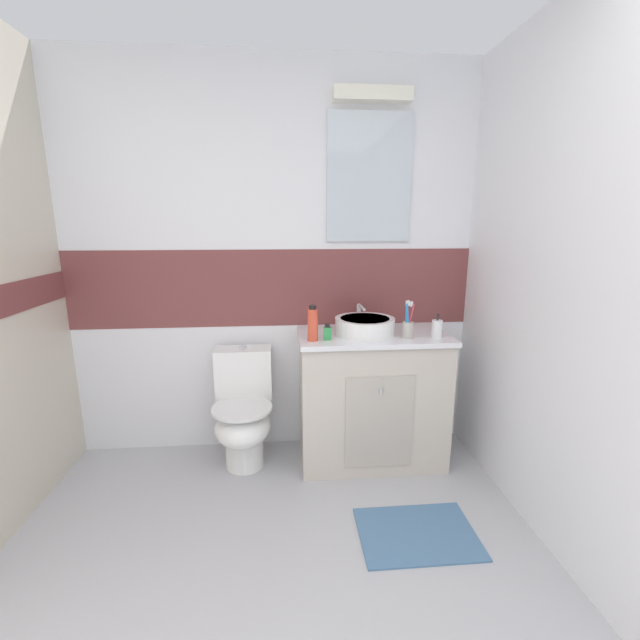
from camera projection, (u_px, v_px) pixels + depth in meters
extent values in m
cube|color=#B2B2B7|center=(274.00, 585.00, 1.83)|extent=(3.20, 3.48, 0.04)
cube|color=white|center=(276.00, 383.00, 2.94)|extent=(3.20, 0.10, 0.85)
cube|color=brown|center=(274.00, 287.00, 2.78)|extent=(3.20, 0.10, 0.50)
cube|color=white|center=(270.00, 155.00, 2.60)|extent=(3.20, 0.10, 1.15)
cube|color=silver|center=(369.00, 178.00, 2.62)|extent=(0.53, 0.02, 0.78)
cube|color=white|center=(373.00, 94.00, 2.48)|extent=(0.47, 0.10, 0.08)
cube|color=white|center=(610.00, 293.00, 1.66)|extent=(0.10, 3.48, 2.50)
cube|color=beige|center=(371.00, 399.00, 2.71)|extent=(0.90, 0.49, 0.82)
cube|color=white|center=(373.00, 336.00, 2.60)|extent=(0.92, 0.51, 0.03)
cube|color=#B6AD9F|center=(379.00, 422.00, 2.48)|extent=(0.41, 0.01, 0.57)
cylinder|color=silver|center=(381.00, 391.00, 2.41)|extent=(0.02, 0.02, 0.03)
cylinder|color=white|center=(365.00, 326.00, 2.58)|extent=(0.37, 0.37, 0.10)
cylinder|color=#B3B3B8|center=(365.00, 319.00, 2.57)|extent=(0.30, 0.30, 0.01)
cylinder|color=silver|center=(359.00, 315.00, 2.78)|extent=(0.03, 0.03, 0.14)
cylinder|color=silver|center=(362.00, 307.00, 2.66)|extent=(0.02, 0.16, 0.02)
cylinder|color=white|center=(245.00, 452.00, 2.68)|extent=(0.24, 0.24, 0.18)
ellipsoid|color=white|center=(243.00, 426.00, 2.59)|extent=(0.34, 0.42, 0.22)
cylinder|color=white|center=(242.00, 408.00, 2.57)|extent=(0.37, 0.37, 0.02)
cube|color=white|center=(244.00, 373.00, 2.74)|extent=(0.36, 0.17, 0.33)
cylinder|color=silver|center=(243.00, 347.00, 2.70)|extent=(0.04, 0.04, 0.02)
cylinder|color=#B2ADA3|center=(408.00, 330.00, 2.49)|extent=(0.06, 0.06, 0.10)
cylinder|color=#D83F4C|center=(410.00, 319.00, 2.47)|extent=(0.04, 0.02, 0.18)
cube|color=white|center=(411.00, 304.00, 2.45)|extent=(0.02, 0.02, 0.03)
cylinder|color=#338CD8|center=(408.00, 318.00, 2.46)|extent=(0.04, 0.04, 0.18)
cube|color=white|center=(409.00, 303.00, 2.44)|extent=(0.02, 0.02, 0.03)
cylinder|color=#338CD8|center=(406.00, 318.00, 2.47)|extent=(0.02, 0.01, 0.18)
cube|color=white|center=(407.00, 303.00, 2.45)|extent=(0.01, 0.02, 0.03)
cylinder|color=white|center=(437.00, 329.00, 2.51)|extent=(0.06, 0.06, 0.10)
cylinder|color=#262626|center=(438.00, 317.00, 2.49)|extent=(0.01, 0.01, 0.04)
cylinder|color=#262626|center=(439.00, 315.00, 2.47)|extent=(0.01, 0.02, 0.01)
cylinder|color=#D84C33|center=(313.00, 325.00, 2.42)|extent=(0.06, 0.06, 0.19)
cylinder|color=black|center=(313.00, 307.00, 2.40)|extent=(0.04, 0.04, 0.02)
cube|color=green|center=(327.00, 333.00, 2.45)|extent=(0.04, 0.03, 0.08)
cylinder|color=black|center=(328.00, 326.00, 2.44)|extent=(0.03, 0.03, 0.02)
cube|color=#4C7299|center=(417.00, 533.00, 2.10)|extent=(0.58, 0.41, 0.01)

